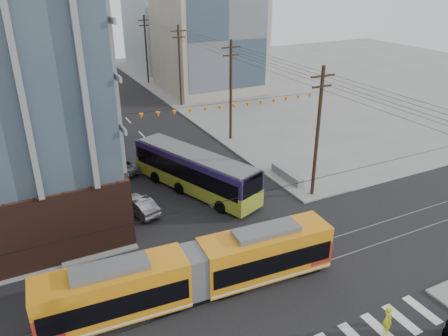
{
  "coord_description": "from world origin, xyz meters",
  "views": [
    {
      "loc": [
        -13.01,
        -15.03,
        17.53
      ],
      "look_at": [
        -0.37,
        10.05,
        4.74
      ],
      "focal_mm": 35.0,
      "sensor_mm": 36.0,
      "label": 1
    }
  ],
  "objects": [
    {
      "name": "ground",
      "position": [
        0.0,
        0.0,
        0.0
      ],
      "size": [
        160.0,
        160.0,
        0.0
      ],
      "primitive_type": "plane",
      "color": "slate"
    },
    {
      "name": "bg_bldg_ne_near",
      "position": [
        16.0,
        48.0,
        8.0
      ],
      "size": [
        14.0,
        14.0,
        16.0
      ],
      "primitive_type": "cube",
      "color": "gray",
      "rests_on": "ground"
    },
    {
      "name": "bg_bldg_ne_far",
      "position": [
        18.0,
        68.0,
        7.0
      ],
      "size": [
        16.0,
        16.0,
        14.0
      ],
      "primitive_type": "cube",
      "color": "#8C99A5",
      "rests_on": "ground"
    },
    {
      "name": "utility_pole_far",
      "position": [
        8.5,
        56.0,
        5.5
      ],
      "size": [
        0.3,
        0.3,
        11.0
      ],
      "primitive_type": "cylinder",
      "color": "black",
      "rests_on": "ground"
    },
    {
      "name": "streetcar",
      "position": [
        -5.4,
        3.91,
        1.68
      ],
      "size": [
        17.52,
        3.54,
        3.35
      ],
      "primitive_type": null,
      "rotation": [
        0.0,
        0.0,
        -0.06
      ],
      "color": "orange",
      "rests_on": "ground"
    },
    {
      "name": "city_bus",
      "position": [
        -0.01,
        16.29,
        1.8
      ],
      "size": [
        7.1,
        12.87,
        3.61
      ],
      "primitive_type": null,
      "rotation": [
        0.0,
        0.0,
        0.36
      ],
      "color": "#231645",
      "rests_on": "ground"
    },
    {
      "name": "parked_car_silver",
      "position": [
        -5.45,
        14.74,
        0.68
      ],
      "size": [
        2.41,
        4.34,
        1.36
      ],
      "primitive_type": "imported",
      "rotation": [
        0.0,
        0.0,
        3.39
      ],
      "color": "gray",
      "rests_on": "ground"
    },
    {
      "name": "parked_car_white",
      "position": [
        -5.87,
        19.79,
        0.69
      ],
      "size": [
        3.07,
        5.12,
        1.39
      ],
      "primitive_type": "imported",
      "rotation": [
        0.0,
        0.0,
        2.89
      ],
      "color": "silver",
      "rests_on": "ground"
    },
    {
      "name": "parked_car_grey",
      "position": [
        -5.02,
        23.19,
        0.69
      ],
      "size": [
        3.57,
        5.4,
        1.38
      ],
      "primitive_type": "imported",
      "rotation": [
        0.0,
        0.0,
        3.42
      ],
      "color": "slate",
      "rests_on": "ground"
    },
    {
      "name": "pedestrian",
      "position": [
        2.47,
        -3.3,
        0.88
      ],
      "size": [
        0.61,
        0.74,
        1.75
      ],
      "primitive_type": "imported",
      "rotation": [
        0.0,
        0.0,
        1.23
      ],
      "color": "#EBFD28",
      "rests_on": "ground"
    },
    {
      "name": "jersey_barrier",
      "position": [
        8.3,
        14.47,
        0.43
      ],
      "size": [
        1.04,
        4.36,
        0.87
      ],
      "primitive_type": "cube",
      "rotation": [
        0.0,
        0.0,
        -0.01
      ],
      "color": "gray",
      "rests_on": "ground"
    }
  ]
}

